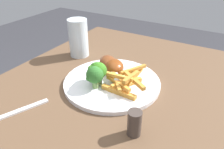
% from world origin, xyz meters
% --- Properties ---
extents(dining_table, '(0.95, 0.71, 0.74)m').
position_xyz_m(dining_table, '(0.00, 0.00, 0.61)').
color(dining_table, brown).
rests_on(dining_table, ground_plane).
extents(dinner_plate, '(0.28, 0.28, 0.01)m').
position_xyz_m(dinner_plate, '(-0.06, -0.03, 0.74)').
color(dinner_plate, white).
rests_on(dinner_plate, dining_table).
extents(broccoli_floret_front, '(0.05, 0.06, 0.06)m').
position_xyz_m(broccoli_floret_front, '(-0.03, -0.06, 0.79)').
color(broccoli_floret_front, '#86BC55').
rests_on(broccoli_floret_front, dinner_plate).
extents(broccoli_floret_middle, '(0.05, 0.05, 0.06)m').
position_xyz_m(broccoli_floret_middle, '(-0.01, -0.05, 0.79)').
color(broccoli_floret_middle, '#779E57').
rests_on(broccoli_floret_middle, dinner_plate).
extents(broccoli_floret_back, '(0.05, 0.05, 0.07)m').
position_xyz_m(broccoli_floret_back, '(-0.03, -0.05, 0.79)').
color(broccoli_floret_back, '#7FA160').
rests_on(broccoli_floret_back, dinner_plate).
extents(carrot_fries_pile, '(0.15, 0.13, 0.04)m').
position_xyz_m(carrot_fries_pile, '(-0.06, 0.02, 0.77)').
color(carrot_fries_pile, gold).
rests_on(carrot_fries_pile, dinner_plate).
extents(chicken_drumstick_near, '(0.12, 0.10, 0.04)m').
position_xyz_m(chicken_drumstick_near, '(-0.10, -0.04, 0.77)').
color(chicken_drumstick_near, '#57230C').
rests_on(chicken_drumstick_near, dinner_plate).
extents(chicken_drumstick_far, '(0.12, 0.11, 0.04)m').
position_xyz_m(chicken_drumstick_far, '(-0.11, -0.07, 0.77)').
color(chicken_drumstick_far, '#502210').
rests_on(chicken_drumstick_far, dinner_plate).
extents(fork, '(0.18, 0.09, 0.00)m').
position_xyz_m(fork, '(0.18, -0.17, 0.74)').
color(fork, silver).
rests_on(fork, dining_table).
extents(water_glass, '(0.07, 0.07, 0.13)m').
position_xyz_m(water_glass, '(-0.17, -0.23, 0.80)').
color(water_glass, silver).
rests_on(water_glass, dining_table).
extents(pepper_shaker, '(0.03, 0.03, 0.06)m').
position_xyz_m(pepper_shaker, '(0.08, 0.11, 0.77)').
color(pepper_shaker, '#423833').
rests_on(pepper_shaker, dining_table).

